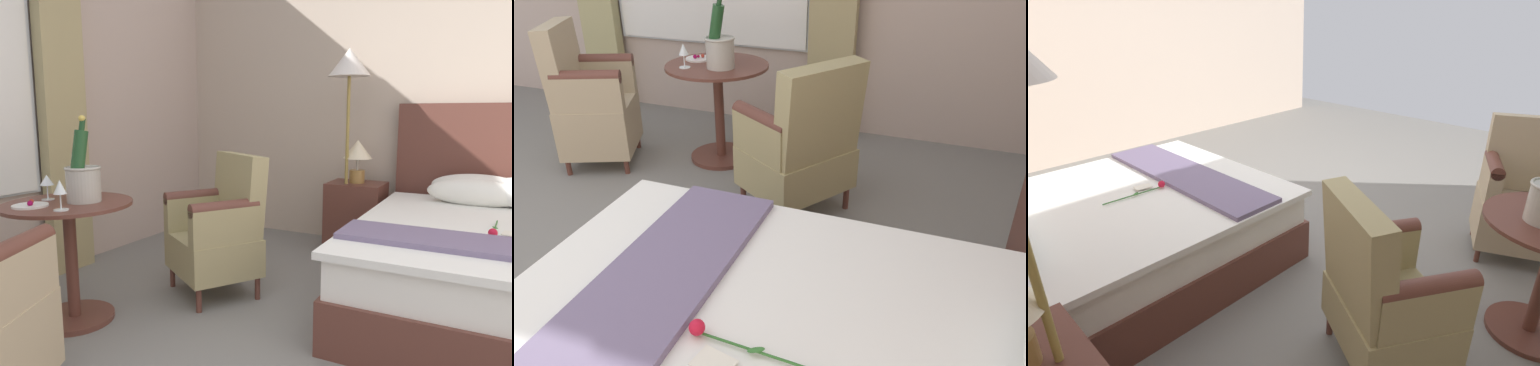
# 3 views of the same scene
# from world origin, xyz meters

# --- Properties ---
(side_table_round) EXTENTS (0.72, 0.72, 0.71)m
(side_table_round) POSITION_xyz_m (-1.94, 0.46, 0.43)
(side_table_round) COLOR brown
(side_table_round) RESTS_ON ground
(champagne_bucket) EXTENTS (0.20, 0.20, 0.49)m
(champagne_bucket) POSITION_xyz_m (-1.87, 0.52, 0.85)
(champagne_bucket) COLOR #B0ADA4
(champagne_bucket) RESTS_ON side_table_round
(wine_glass_near_bucket) EXTENTS (0.08, 0.08, 0.15)m
(wine_glass_near_bucket) POSITION_xyz_m (-2.10, 0.46, 0.82)
(wine_glass_near_bucket) COLOR white
(wine_glass_near_bucket) RESTS_ON side_table_round
(wine_glass_near_edge) EXTENTS (0.08, 0.08, 0.16)m
(wine_glass_near_edge) POSITION_xyz_m (-1.78, 0.29, 0.82)
(wine_glass_near_edge) COLOR white
(wine_glass_near_edge) RESTS_ON side_table_round
(snack_plate) EXTENTS (0.19, 0.19, 0.04)m
(snack_plate) POSITION_xyz_m (-2.01, 0.28, 0.72)
(snack_plate) COLOR white
(snack_plate) RESTS_ON side_table_round
(armchair_by_window) EXTENTS (0.75, 0.74, 0.94)m
(armchair_by_window) POSITION_xyz_m (-1.42, 1.24, 0.44)
(armchair_by_window) COLOR brown
(armchair_by_window) RESTS_ON ground
(armchair_facing_bed) EXTENTS (0.68, 0.67, 1.00)m
(armchair_facing_bed) POSITION_xyz_m (-1.58, -0.36, 0.44)
(armchair_facing_bed) COLOR brown
(armchair_facing_bed) RESTS_ON ground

